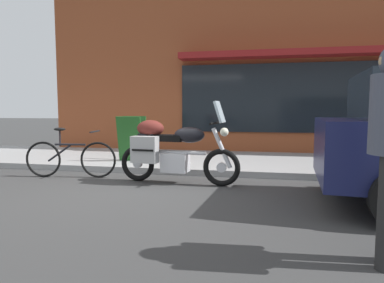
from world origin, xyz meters
TOP-DOWN VIEW (x-y plane):
  - ground_plane at (0.00, 0.00)m, footprint 80.00×80.00m
  - touring_motorcycle at (0.50, 0.57)m, footprint 2.11×0.62m
  - parked_bicycle at (-1.44, 0.70)m, footprint 1.69×0.48m
  - sandwich_board_sign at (-0.81, 2.16)m, footprint 0.55×0.42m

SIDE VIEW (x-z plane):
  - ground_plane at x=0.00m, z-range 0.00..0.00m
  - parked_bicycle at x=-1.44m, z-range -0.10..0.83m
  - touring_motorcycle at x=0.50m, z-range -0.10..1.29m
  - sandwich_board_sign at x=-0.81m, z-range 0.12..1.10m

